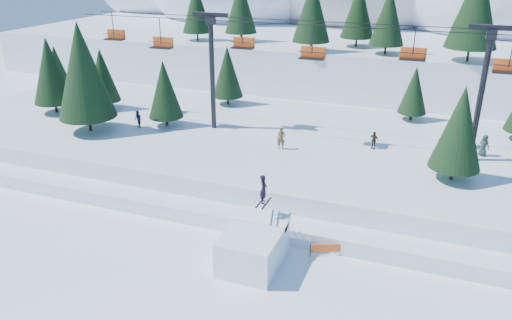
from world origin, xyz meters
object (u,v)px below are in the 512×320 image
(jump_kicker, at_px, (253,246))
(banner_near, at_px, (333,248))
(banner_far, at_px, (449,257))
(chairlift, at_px, (319,61))

(jump_kicker, xyz_separation_m, banner_near, (4.29, 2.58, -0.70))
(jump_kicker, height_order, banner_far, jump_kicker)
(chairlift, height_order, banner_far, chairlift)
(chairlift, xyz_separation_m, banner_near, (4.60, -13.22, -8.78))
(jump_kicker, xyz_separation_m, banner_far, (11.05, 4.07, -0.70))
(chairlift, relative_size, banner_near, 17.38)
(jump_kicker, relative_size, chairlift, 0.12)
(chairlift, bearing_deg, banner_near, -70.81)
(jump_kicker, bearing_deg, banner_far, 20.22)
(jump_kicker, distance_m, banner_far, 11.80)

